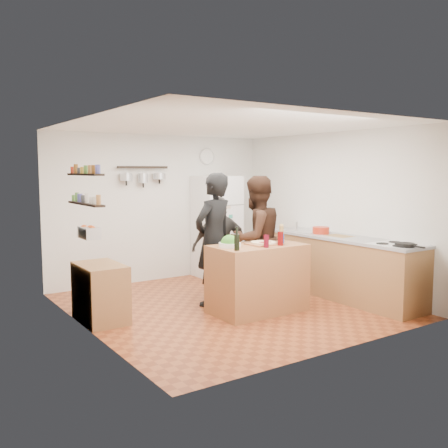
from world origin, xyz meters
TOP-DOWN VIEW (x-y plane):
  - room_shell at (0.00, 0.39)m, footprint 4.20×4.20m
  - prep_island at (0.17, -0.46)m, footprint 1.25×0.72m
  - pizza_board at (0.25, -0.48)m, footprint 0.42×0.34m
  - pizza at (0.25, -0.48)m, footprint 0.34×0.34m
  - salad_bowl at (-0.25, -0.41)m, footprint 0.29×0.29m
  - wine_bottle at (-0.33, -0.68)m, footprint 0.07×0.07m
  - wine_glass_near at (0.12, -0.70)m, footprint 0.07×0.07m
  - wine_glass_far at (0.39, -0.66)m, footprint 0.08×0.08m
  - pepper_mill at (0.62, -0.41)m, footprint 0.06×0.06m
  - salt_canister at (0.47, -0.58)m, footprint 0.08×0.08m
  - person_left at (-0.13, 0.16)m, footprint 0.78×0.62m
  - person_center at (0.47, -0.02)m, footprint 0.93×0.75m
  - person_back at (0.22, 0.52)m, footprint 0.95×0.61m
  - counter_run at (1.70, -0.55)m, footprint 0.63×2.63m
  - stove_top at (1.70, -1.50)m, footprint 0.60×0.62m
  - skillet at (1.60, -1.70)m, footprint 0.25×0.25m
  - sink at (1.70, 0.30)m, footprint 0.50×0.80m
  - cutting_board at (1.70, -0.47)m, footprint 0.30×0.40m
  - red_bowl at (1.65, -0.14)m, footprint 0.26×0.26m
  - fridge at (0.95, 1.75)m, footprint 0.70×0.68m
  - wall_clock at (0.95, 2.08)m, footprint 0.30×0.03m
  - spice_shelf_lower at (-1.93, 0.20)m, footprint 0.12×1.00m
  - spice_shelf_upper at (-1.93, 0.20)m, footprint 0.12×1.00m
  - produce_basket at (-1.90, 0.20)m, footprint 0.18×0.35m
  - side_table at (-1.74, 0.30)m, footprint 0.50×0.80m
  - pot_rack at (-0.35, 2.00)m, footprint 0.90×0.04m

SIDE VIEW (x-z plane):
  - side_table at x=-1.74m, z-range 0.00..0.73m
  - counter_run at x=1.70m, z-range 0.00..0.90m
  - prep_island at x=0.17m, z-range 0.00..0.91m
  - person_back at x=0.22m, z-range 0.00..1.51m
  - fridge at x=0.95m, z-range 0.00..1.80m
  - stove_top at x=1.70m, z-range 0.90..0.92m
  - cutting_board at x=1.70m, z-range 0.90..0.92m
  - person_center at x=0.47m, z-range 0.00..1.82m
  - sink at x=1.70m, z-range 0.90..0.93m
  - pizza_board at x=0.25m, z-range 0.91..0.93m
  - person_left at x=-0.13m, z-range 0.00..1.87m
  - salad_bowl at x=-0.25m, z-range 0.91..0.97m
  - pizza at x=0.25m, z-range 0.93..0.95m
  - skillet at x=1.60m, z-range 0.92..0.97m
  - red_bowl at x=1.65m, z-range 0.92..1.03m
  - salt_canister at x=0.47m, z-range 0.91..1.05m
  - wine_glass_near at x=0.12m, z-range 0.91..1.08m
  - wine_glass_far at x=0.39m, z-range 0.91..1.10m
  - pepper_mill at x=0.62m, z-range 0.91..1.11m
  - wine_bottle at x=-0.33m, z-range 0.91..1.11m
  - produce_basket at x=-1.90m, z-range 1.08..1.22m
  - room_shell at x=0.00m, z-range -0.85..3.35m
  - spice_shelf_lower at x=-1.93m, z-range 1.49..1.51m
  - spice_shelf_upper at x=-1.93m, z-range 1.84..1.86m
  - pot_rack at x=-0.35m, z-range 1.93..1.97m
  - wall_clock at x=0.95m, z-range 2.00..2.30m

